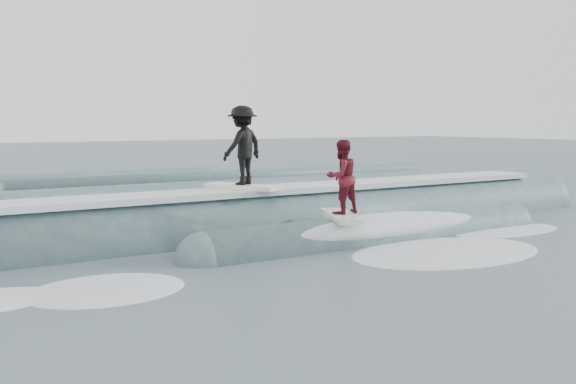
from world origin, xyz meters
TOP-DOWN VIEW (x-y plane):
  - ground at (0.00, 0.00)m, footprint 160.00×160.00m
  - breaking_wave at (0.32, 3.41)m, footprint 22.93×3.84m
  - surfer_black at (-0.65, 3.80)m, footprint 1.38×2.05m
  - surfer_red at (0.64, 1.60)m, footprint 1.26×2.06m
  - whitewater at (0.34, -1.04)m, footprint 14.63×7.92m
  - far_swells at (-0.65, 17.65)m, footprint 37.40×8.65m

SIDE VIEW (x-z plane):
  - ground at x=0.00m, z-range 0.00..0.00m
  - whitewater at x=0.34m, z-range -0.05..0.05m
  - far_swells at x=-0.65m, z-range -0.40..0.40m
  - breaking_wave at x=0.32m, z-range -1.01..1.10m
  - surfer_red at x=0.64m, z-range 0.54..2.28m
  - surfer_black at x=-0.65m, z-range 1.11..3.09m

